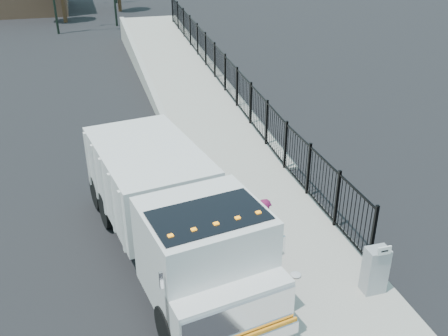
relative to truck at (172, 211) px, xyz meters
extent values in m
plane|color=black|center=(1.40, 0.25, -1.61)|extent=(120.00, 120.00, 0.00)
cube|color=#9E998E|center=(3.33, -1.75, -1.55)|extent=(3.55, 12.00, 0.12)
cube|color=#ADAAA3|center=(1.40, -1.75, -1.53)|extent=(0.30, 12.00, 0.16)
cube|color=#9E998E|center=(3.53, 16.25, -1.61)|extent=(3.95, 24.06, 3.19)
cube|color=black|center=(4.95, 12.25, -0.71)|extent=(0.10, 28.00, 1.80)
cube|color=black|center=(-0.07, 0.42, -1.01)|extent=(2.38, 7.58, 0.24)
cube|color=white|center=(0.36, -2.08, 0.10)|extent=(2.97, 2.84, 2.21)
cube|color=white|center=(0.60, -3.44, -0.46)|extent=(2.69, 1.21, 1.10)
cube|color=silver|center=(0.67, -3.84, -0.46)|extent=(2.51, 0.52, 0.94)
cube|color=black|center=(0.41, -2.36, 0.76)|extent=(2.64, 1.83, 0.94)
cube|color=white|center=(-0.32, 1.83, 0.10)|extent=(3.40, 5.02, 1.88)
cube|color=silver|center=(-0.80, -3.41, 0.59)|extent=(0.08, 0.08, 0.39)
cube|color=silver|center=(1.91, -2.93, 0.59)|extent=(0.08, 0.08, 0.39)
cube|color=orange|center=(-0.50, -2.91, 1.22)|extent=(0.12, 0.11, 0.07)
cube|color=orange|center=(-0.01, -2.82, 1.22)|extent=(0.12, 0.11, 0.07)
cube|color=orange|center=(0.48, -2.74, 1.22)|extent=(0.12, 0.11, 0.07)
cube|color=orange|center=(0.97, -2.65, 1.22)|extent=(0.12, 0.11, 0.07)
cube|color=orange|center=(1.46, -2.57, 1.22)|extent=(0.12, 0.11, 0.07)
cylinder|color=black|center=(-0.64, -3.04, -1.06)|extent=(0.54, 1.15, 1.10)
cylinder|color=black|center=(1.64, -2.65, -1.06)|extent=(0.54, 1.15, 1.10)
cylinder|color=black|center=(-1.57, 2.28, -1.06)|extent=(0.54, 1.15, 1.10)
cylinder|color=black|center=(0.71, 2.68, -1.06)|extent=(0.54, 1.15, 1.10)
cylinder|color=black|center=(-1.78, 3.48, -1.06)|extent=(0.54, 1.15, 1.10)
cylinder|color=black|center=(0.50, 3.87, -1.06)|extent=(0.54, 1.15, 1.10)
imported|color=maroon|center=(2.30, -0.80, -0.53)|extent=(0.68, 0.82, 1.92)
cube|color=gray|center=(4.50, -2.68, -0.87)|extent=(0.55, 0.40, 1.25)
cube|color=white|center=(4.50, -2.90, -0.13)|extent=(0.35, 0.04, 0.22)
ellipsoid|color=silver|center=(2.89, -1.65, -1.46)|extent=(0.29, 0.29, 0.07)
cylinder|color=#382314|center=(-2.86, 36.50, -0.01)|extent=(0.36, 0.36, 3.20)
camera|label=1|loc=(-1.71, -11.04, 6.87)|focal=40.00mm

